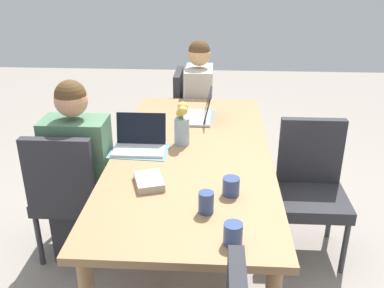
{
  "coord_description": "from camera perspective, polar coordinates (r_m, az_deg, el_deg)",
  "views": [
    {
      "loc": [
        2.43,
        0.14,
        1.87
      ],
      "look_at": [
        0.0,
        0.0,
        0.79
      ],
      "focal_mm": 40.09,
      "sensor_mm": 36.0,
      "label": 1
    }
  ],
  "objects": [
    {
      "name": "chair_far_left_far",
      "position": [
        2.92,
        15.56,
        -4.96
      ],
      "size": [
        0.44,
        0.44,
        0.9
      ],
      "color": "#2D2D33",
      "rests_on": "ground_plane"
    },
    {
      "name": "laptop_near_left_near",
      "position": [
        2.71,
        -6.92,
        0.16
      ],
      "size": [
        0.22,
        0.32,
        0.21
      ],
      "color": "silver",
      "rests_on": "dining_table"
    },
    {
      "name": "book_red_cover",
      "position": [
        2.31,
        -5.75,
        -4.95
      ],
      "size": [
        0.23,
        0.19,
        0.04
      ],
      "primitive_type": "cube",
      "rotation": [
        0.0,
        0.0,
        0.31
      ],
      "color": "#B2A38E",
      "rests_on": "dining_table"
    },
    {
      "name": "flower_vase",
      "position": [
        2.74,
        -1.35,
        2.65
      ],
      "size": [
        0.11,
        0.1,
        0.29
      ],
      "color": "#8EA8B7",
      "rests_on": "dining_table"
    },
    {
      "name": "placemat_head_left_left_mid",
      "position": [
        3.25,
        0.53,
        3.58
      ],
      "size": [
        0.38,
        0.29,
        0.0
      ],
      "primitive_type": "cube",
      "rotation": [
        0.0,
        0.0,
        -0.08
      ],
      "color": "slate",
      "rests_on": "dining_table"
    },
    {
      "name": "chair_near_left_near",
      "position": [
        2.85,
        -16.13,
        -5.86
      ],
      "size": [
        0.44,
        0.44,
        0.9
      ],
      "color": "#2D2D33",
      "rests_on": "ground_plane"
    },
    {
      "name": "phone_black",
      "position": [
        2.99,
        -6.58,
        1.66
      ],
      "size": [
        0.08,
        0.16,
        0.01
      ],
      "primitive_type": "cube",
      "rotation": [
        0.0,
        0.0,
        1.49
      ],
      "color": "black",
      "rests_on": "dining_table"
    },
    {
      "name": "person_near_left_near",
      "position": [
        2.88,
        -14.6,
        -4.72
      ],
      "size": [
        0.36,
        0.4,
        1.19
      ],
      "color": "#2D2D33",
      "rests_on": "ground_plane"
    },
    {
      "name": "placemat_near_left_near",
      "position": [
        2.71,
        -7.0,
        -0.91
      ],
      "size": [
        0.28,
        0.37,
        0.0
      ],
      "primitive_type": "cube",
      "rotation": [
        0.0,
        0.0,
        1.51
      ],
      "color": "slate",
      "rests_on": "dining_table"
    },
    {
      "name": "coffee_mug_near_right",
      "position": [
        2.2,
        5.21,
        -5.63
      ],
      "size": [
        0.09,
        0.09,
        0.09
      ],
      "primitive_type": "cylinder",
      "color": "#33477A",
      "rests_on": "dining_table"
    },
    {
      "name": "coffee_mug_near_left",
      "position": [
        1.86,
        5.48,
        -11.8
      ],
      "size": [
        0.08,
        0.08,
        0.1
      ],
      "primitive_type": "cylinder",
      "color": "#33477A",
      "rests_on": "dining_table"
    },
    {
      "name": "dining_table",
      "position": [
        2.71,
        -0.0,
        -2.35
      ],
      "size": [
        2.13,
        0.98,
        0.74
      ],
      "color": "#9E754C",
      "rests_on": "ground_plane"
    },
    {
      "name": "chair_head_left_left_mid",
      "position": [
        4.03,
        -0.11,
        4.07
      ],
      "size": [
        0.44,
        0.44,
        0.9
      ],
      "color": "#2D2D33",
      "rests_on": "ground_plane"
    },
    {
      "name": "coffee_mug_centre_left",
      "position": [
        2.05,
        1.89,
        -7.78
      ],
      "size": [
        0.07,
        0.07,
        0.11
      ],
      "primitive_type": "cylinder",
      "color": "#33477A",
      "rests_on": "dining_table"
    },
    {
      "name": "laptop_head_left_left_mid",
      "position": [
        3.19,
        0.99,
        4.03
      ],
      "size": [
        0.32,
        0.22,
        0.21
      ],
      "color": "silver",
      "rests_on": "dining_table"
    },
    {
      "name": "person_head_left_left_mid",
      "position": [
        3.96,
        0.92,
        4.13
      ],
      "size": [
        0.4,
        0.36,
        1.19
      ],
      "color": "#2D2D33",
      "rests_on": "ground_plane"
    },
    {
      "name": "ground_plane",
      "position": [
        3.07,
        -0.0,
        -13.57
      ],
      "size": [
        10.0,
        10.0,
        0.0
      ],
      "primitive_type": "plane",
      "color": "gray"
    }
  ]
}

